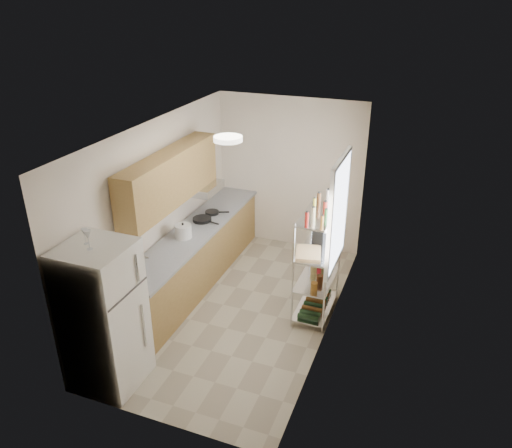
{
  "coord_description": "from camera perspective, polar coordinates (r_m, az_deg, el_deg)",
  "views": [
    {
      "loc": [
        2.3,
        -5.44,
        4.16
      ],
      "look_at": [
        0.14,
        0.25,
        1.25
      ],
      "focal_mm": 35.0,
      "sensor_mm": 36.0,
      "label": 1
    }
  ],
  "objects": [
    {
      "name": "bakers_rack",
      "position": [
        6.63,
        7.18,
        -2.13
      ],
      "size": [
        0.45,
        0.9,
        1.73
      ],
      "color": "silver",
      "rests_on": "ground"
    },
    {
      "name": "upper_cabinets",
      "position": [
        6.89,
        -9.79,
        5.19
      ],
      "size": [
        0.33,
        2.2,
        0.72
      ],
      "primitive_type": "cube",
      "color": "#9D7A43",
      "rests_on": "room"
    },
    {
      "name": "espresso_machine",
      "position": [
        6.77,
        7.48,
        -1.08
      ],
      "size": [
        0.21,
        0.27,
        0.28
      ],
      "primitive_type": "cube",
      "rotation": [
        0.0,
        0.0,
        -0.2
      ],
      "color": "black",
      "rests_on": "bakers_rack"
    },
    {
      "name": "refrigerator",
      "position": [
        5.83,
        -16.98,
        -10.08
      ],
      "size": [
        0.72,
        0.72,
        1.75
      ],
      "primitive_type": "cube",
      "color": "white",
      "rests_on": "ground"
    },
    {
      "name": "rice_cooker",
      "position": [
        7.2,
        -8.33,
        -0.82
      ],
      "size": [
        0.24,
        0.24,
        0.2
      ],
      "primitive_type": "cylinder",
      "color": "silver",
      "rests_on": "counter_run"
    },
    {
      "name": "wine_glass_b",
      "position": [
        5.43,
        -18.96,
        -1.34
      ],
      "size": [
        0.06,
        0.06,
        0.17
      ],
      "primitive_type": null,
      "color": "silver",
      "rests_on": "refrigerator"
    },
    {
      "name": "range_hood",
      "position": [
        7.67,
        -6.24,
        4.18
      ],
      "size": [
        0.5,
        0.6,
        0.12
      ],
      "primitive_type": "cube",
      "color": "#B7BABC",
      "rests_on": "room"
    },
    {
      "name": "window",
      "position": [
        6.44,
        9.4,
        1.25
      ],
      "size": [
        0.06,
        1.0,
        1.46
      ],
      "primitive_type": "cube",
      "color": "white",
      "rests_on": "room"
    },
    {
      "name": "wine_glass_a",
      "position": [
        5.29,
        -18.61,
        -1.74
      ],
      "size": [
        0.08,
        0.08,
        0.21
      ],
      "primitive_type": null,
      "color": "silver",
      "rests_on": "refrigerator"
    },
    {
      "name": "ceiling_dome",
      "position": [
        5.86,
        -3.21,
        9.71
      ],
      "size": [
        0.34,
        0.34,
        0.05
      ],
      "primitive_type": "cylinder",
      "color": "white",
      "rests_on": "room"
    },
    {
      "name": "storage_bag",
      "position": [
        7.15,
        7.32,
        -4.23
      ],
      "size": [
        0.11,
        0.15,
        0.16
      ],
      "primitive_type": "cube",
      "rotation": [
        0.0,
        0.0,
        -0.11
      ],
      "color": "maroon",
      "rests_on": "bakers_rack"
    },
    {
      "name": "room",
      "position": [
        6.57,
        -1.89,
        -0.33
      ],
      "size": [
        2.52,
        4.42,
        2.62
      ],
      "color": "#AEA58D",
      "rests_on": "ground"
    },
    {
      "name": "frying_pan_large",
      "position": [
        7.71,
        -6.18,
        0.53
      ],
      "size": [
        0.34,
        0.34,
        0.05
      ],
      "primitive_type": "cylinder",
      "rotation": [
        0.0,
        0.0,
        -0.21
      ],
      "color": "black",
      "rests_on": "counter_run"
    },
    {
      "name": "frying_pan_small",
      "position": [
        7.94,
        -5.05,
        1.33
      ],
      "size": [
        0.29,
        0.29,
        0.04
      ],
      "primitive_type": "cylinder",
      "rotation": [
        0.0,
        0.0,
        0.41
      ],
      "color": "black",
      "rests_on": "counter_run"
    },
    {
      "name": "cutting_board",
      "position": [
        6.54,
        6.02,
        -3.27
      ],
      "size": [
        0.41,
        0.48,
        0.03
      ],
      "primitive_type": "cube",
      "rotation": [
        0.0,
        0.0,
        0.23
      ],
      "color": "tan",
      "rests_on": "bakers_rack"
    },
    {
      "name": "counter_run",
      "position": [
        7.66,
        -6.91,
        -3.63
      ],
      "size": [
        0.63,
        3.51,
        0.9
      ],
      "color": "#9D7A43",
      "rests_on": "ground"
    }
  ]
}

